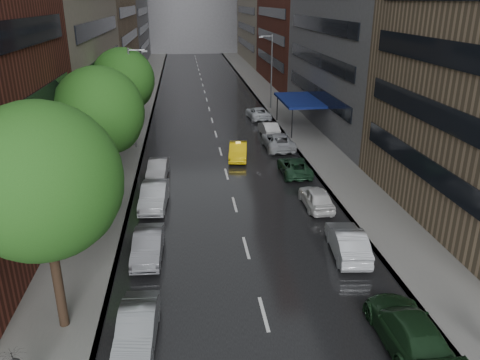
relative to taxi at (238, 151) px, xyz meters
name	(u,v)px	position (x,y,z in m)	size (l,w,h in m)	color
road	(207,103)	(-1.38, 24.27, -0.71)	(14.00, 140.00, 0.01)	black
sidewalk_left	(140,104)	(-10.38, 24.27, -0.64)	(4.00, 140.00, 0.15)	gray
sidewalk_right	(273,100)	(7.62, 24.27, -0.64)	(4.00, 140.00, 0.15)	gray
tree_near	(41,182)	(-9.98, -21.59, 5.99)	(6.14, 6.14, 9.78)	#382619
tree_mid	(99,112)	(-9.98, -8.28, 5.64)	(5.82, 5.82, 9.28)	#382619
tree_far	(123,79)	(-9.98, 5.56, 5.53)	(5.72, 5.72, 9.12)	#382619
taxi	(238,151)	(0.00, 0.00, 0.00)	(1.51, 4.32, 1.42)	yellow
parked_cars_left	(151,219)	(-6.78, -12.91, 0.02)	(1.97, 23.45, 1.57)	slate
parked_cars_right	(296,167)	(4.02, -4.83, 0.02)	(2.67, 44.06, 1.56)	#17341B
street_lamp_left	(133,97)	(-9.10, 4.27, 4.18)	(1.74, 0.22, 9.00)	gray
street_lamp_right	(271,70)	(6.34, 19.27, 4.18)	(1.74, 0.22, 9.00)	gray
awning	(299,100)	(7.61, 9.27, 2.42)	(4.00, 8.00, 3.12)	navy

